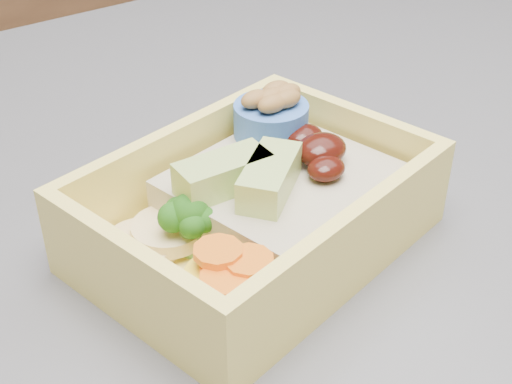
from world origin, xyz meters
TOP-DOWN VIEW (x-y plane):
  - bento_box at (-0.10, -0.10)m, footprint 0.22×0.18m

SIDE VIEW (x-z plane):
  - bento_box at x=-0.10m, z-range 0.91..0.98m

